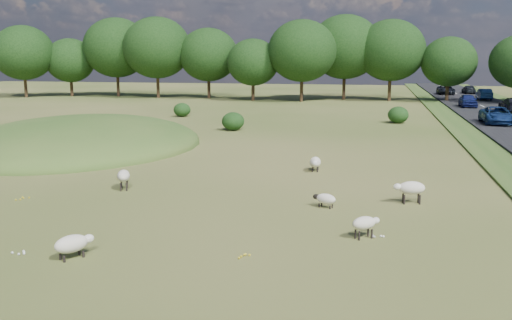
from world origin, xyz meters
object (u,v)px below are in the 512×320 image
(car_2, at_px, (446,90))
(car_5, at_px, (469,89))
(sheep_0, at_px, (315,162))
(car_6, at_px, (484,94))
(sheep_1, at_px, (325,199))
(car_4, at_px, (468,101))
(sheep_5, at_px, (124,176))
(car_7, at_px, (497,115))
(sheep_4, at_px, (72,244))
(sheep_2, at_px, (411,188))
(sheep_3, at_px, (365,223))

(car_2, relative_size, car_5, 1.20)
(sheep_0, relative_size, car_6, 0.30)
(sheep_1, distance_m, car_4, 48.50)
(sheep_1, height_order, car_4, car_4)
(car_6, bearing_deg, car_5, -90.00)
(car_4, bearing_deg, sheep_5, -115.38)
(car_4, height_order, car_7, car_4)
(car_5, bearing_deg, sheep_4, 73.86)
(sheep_0, bearing_deg, car_6, 157.60)
(sheep_4, relative_size, sheep_5, 0.96)
(sheep_0, distance_m, sheep_2, 7.56)
(sheep_4, height_order, car_5, car_5)
(car_2, height_order, car_7, car_7)
(sheep_3, xyz_separation_m, car_5, (14.40, 75.89, 0.33))
(sheep_0, bearing_deg, sheep_4, -25.29)
(sheep_3, distance_m, car_4, 51.71)
(sheep_0, distance_m, car_6, 54.38)
(sheep_3, xyz_separation_m, car_2, (10.60, 72.86, 0.42))
(sheep_3, distance_m, car_6, 64.27)
(sheep_0, height_order, car_5, car_5)
(sheep_4, bearing_deg, sheep_3, -31.70)
(sheep_5, relative_size, car_6, 0.30)
(car_5, relative_size, car_6, 0.95)
(sheep_1, relative_size, sheep_4, 0.83)
(sheep_2, height_order, car_7, car_7)
(sheep_5, height_order, car_5, car_5)
(sheep_5, relative_size, car_7, 0.25)
(car_2, relative_size, car_4, 1.18)
(car_2, distance_m, car_7, 39.03)
(sheep_2, relative_size, sheep_5, 1.02)
(sheep_3, bearing_deg, car_5, 43.35)
(sheep_1, xyz_separation_m, sheep_5, (-9.39, 1.30, 0.28))
(sheep_0, relative_size, sheep_1, 1.26)
(car_7, bearing_deg, car_5, 84.84)
(sheep_4, relative_size, car_5, 0.30)
(car_5, relative_size, car_7, 0.81)
(sheep_0, bearing_deg, car_5, 161.19)
(car_5, bearing_deg, sheep_0, 75.10)
(sheep_4, relative_size, car_4, 0.30)
(sheep_4, bearing_deg, car_2, 20.54)
(sheep_5, distance_m, car_5, 75.32)
(sheep_5, xyz_separation_m, car_7, (21.64, 28.83, 0.33))
(car_5, bearing_deg, car_6, 90.00)
(sheep_0, distance_m, car_7, 26.45)
(sheep_2, bearing_deg, sheep_3, 61.69)
(car_4, distance_m, car_5, 25.56)
(sheep_2, relative_size, sheep_3, 1.29)
(sheep_2, xyz_separation_m, sheep_5, (-12.82, -0.08, -0.02))
(car_5, distance_m, car_7, 42.23)
(car_4, bearing_deg, sheep_3, -101.83)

